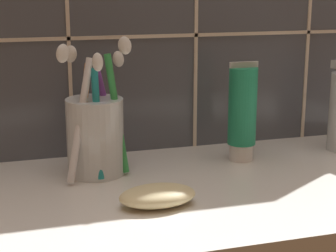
% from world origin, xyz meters
% --- Properties ---
extents(sink_counter, '(0.73, 0.34, 0.02)m').
position_xyz_m(sink_counter, '(0.00, 0.00, 0.01)').
color(sink_counter, silver).
rests_on(sink_counter, ground).
extents(toothbrush_cup, '(0.11, 0.10, 0.18)m').
position_xyz_m(toothbrush_cup, '(-0.15, 0.08, 0.08)').
color(toothbrush_cup, silver).
rests_on(toothbrush_cup, sink_counter).
extents(toothpaste_tube, '(0.04, 0.04, 0.14)m').
position_xyz_m(toothpaste_tube, '(0.06, 0.08, 0.09)').
color(toothpaste_tube, white).
rests_on(toothpaste_tube, sink_counter).
extents(soap_bar, '(0.09, 0.05, 0.02)m').
position_xyz_m(soap_bar, '(-0.10, -0.05, 0.03)').
color(soap_bar, beige).
rests_on(soap_bar, sink_counter).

